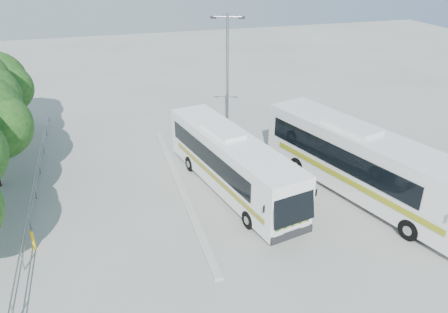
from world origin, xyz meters
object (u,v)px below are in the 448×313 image
object	(u,v)px
coach_main	(232,162)
lamppost	(227,76)
coach_adjacent	(363,162)
bollard	(33,240)

from	to	relation	value
coach_main	lamppost	size ratio (longest dim) A/B	1.34
coach_adjacent	bollard	world-z (taller)	coach_adjacent
bollard	lamppost	bearing A→B (deg)	36.20
lamppost	bollard	world-z (taller)	lamppost
coach_main	lamppost	xyz separation A→B (m)	(1.60, 6.03, 3.05)
coach_main	bollard	distance (m)	10.49
coach_main	lamppost	bearing A→B (deg)	63.28
lamppost	coach_main	bearing A→B (deg)	-84.96
coach_main	coach_adjacent	distance (m)	6.98
bollard	coach_adjacent	bearing A→B (deg)	0.27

